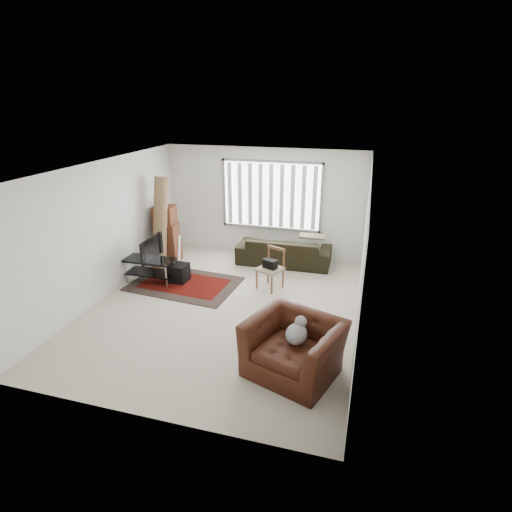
{
  "coord_description": "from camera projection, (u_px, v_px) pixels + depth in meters",
  "views": [
    {
      "loc": [
        2.44,
        -6.45,
        3.83
      ],
      "look_at": [
        0.58,
        0.21,
        1.05
      ],
      "focal_mm": 28.0,
      "sensor_mm": 36.0,
      "label": 1
    }
  ],
  "objects": [
    {
      "name": "room",
      "position": [
        233.0,
        213.0,
        7.59
      ],
      "size": [
        6.0,
        6.02,
        2.71
      ],
      "color": "beige",
      "rests_on": "ground"
    },
    {
      "name": "subwoofer",
      "position": [
        179.0,
        273.0,
        8.78
      ],
      "size": [
        0.4,
        0.4,
        0.39
      ],
      "primitive_type": "cube",
      "rotation": [
        0.0,
        0.0,
        -0.03
      ],
      "color": "black",
      "rests_on": "persian_rug"
    },
    {
      "name": "tv",
      "position": [
        148.0,
        248.0,
        8.56
      ],
      "size": [
        0.11,
        0.88,
        0.5
      ],
      "primitive_type": "imported",
      "rotation": [
        0.0,
        0.0,
        1.57
      ],
      "color": "black",
      "rests_on": "tv_stand"
    },
    {
      "name": "persian_rug",
      "position": [
        185.0,
        284.0,
        8.73
      ],
      "size": [
        2.39,
        1.7,
        0.02
      ],
      "color": "black",
      "rests_on": "ground"
    },
    {
      "name": "white_flatpack",
      "position": [
        171.0,
        247.0,
        9.91
      ],
      "size": [
        0.55,
        0.28,
        0.67
      ],
      "primitive_type": "cube",
      "rotation": [
        -0.17,
        0.0,
        -0.19
      ],
      "color": "silver",
      "rests_on": "ground"
    },
    {
      "name": "moving_boxes",
      "position": [
        167.0,
        236.0,
        9.74
      ],
      "size": [
        0.61,
        0.57,
        1.39
      ],
      "color": "brown",
      "rests_on": "ground"
    },
    {
      "name": "tv_stand",
      "position": [
        150.0,
        265.0,
        8.71
      ],
      "size": [
        1.08,
        0.49,
        0.54
      ],
      "color": "black",
      "rests_on": "ground"
    },
    {
      "name": "sofa",
      "position": [
        284.0,
        247.0,
        9.66
      ],
      "size": [
        2.26,
        1.01,
        0.86
      ],
      "primitive_type": "imported",
      "rotation": [
        0.0,
        0.0,
        3.16
      ],
      "color": "black",
      "rests_on": "ground"
    },
    {
      "name": "rolled_rug",
      "position": [
        160.0,
        223.0,
        9.32
      ],
      "size": [
        0.37,
        0.76,
        2.14
      ],
      "primitive_type": "cylinder",
      "rotation": [
        -0.2,
        0.0,
        -0.07
      ],
      "color": "brown",
      "rests_on": "ground"
    },
    {
      "name": "armchair",
      "position": [
        294.0,
        344.0,
        5.79
      ],
      "size": [
        1.59,
        1.48,
        0.96
      ],
      "rotation": [
        0.0,
        0.0,
        -0.34
      ],
      "color": "#3D180C",
      "rests_on": "ground"
    },
    {
      "name": "side_chair",
      "position": [
        271.0,
        267.0,
        8.4
      ],
      "size": [
        0.62,
        0.62,
        0.88
      ],
      "rotation": [
        0.0,
        0.0,
        -0.41
      ],
      "color": "#877158",
      "rests_on": "ground"
    }
  ]
}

